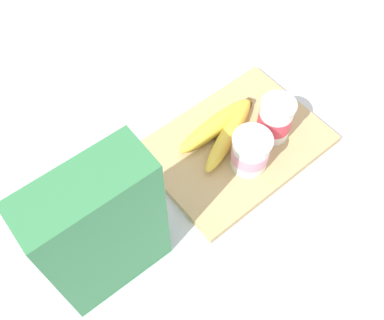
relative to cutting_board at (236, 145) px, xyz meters
The scene contains 6 objects.
ground_plane 0.01m from the cutting_board, ahead, with size 2.40×2.40×0.00m, color silver.
cutting_board is the anchor object (origin of this frame).
cereal_box 0.35m from the cutting_board, ahead, with size 0.18×0.08×0.29m, color #38844C.
yogurt_cup_front 0.09m from the cutting_board, 158.44° to the left, with size 0.07×0.07×0.09m.
yogurt_cup_back 0.07m from the cutting_board, 73.70° to the left, with size 0.07×0.07×0.08m.
banana_bunch 0.04m from the cutting_board, 75.03° to the right, with size 0.19×0.11×0.03m.
Camera 1 is at (0.38, 0.32, 0.74)m, focal length 42.03 mm.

